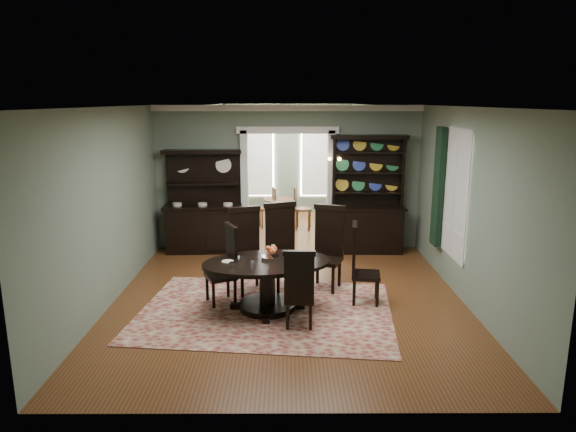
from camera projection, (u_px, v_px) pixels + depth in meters
name	position (u px, v px, depth m)	size (l,w,h in m)	color
room	(288.00, 202.00, 7.81)	(5.51, 6.01, 3.01)	brown
parlor	(287.00, 163.00, 13.18)	(3.51, 3.50, 3.01)	brown
doorway_trim	(288.00, 173.00, 10.68)	(2.08, 0.25, 2.57)	silver
right_window	(447.00, 191.00, 8.68)	(0.15, 1.47, 2.12)	white
wall_sconce	(334.00, 161.00, 10.48)	(0.27, 0.21, 0.21)	gold
rug	(266.00, 311.00, 7.69)	(3.73, 2.66, 0.01)	maroon
dining_table	(267.00, 276.00, 7.66)	(2.13, 2.10, 0.76)	black
centerpiece	(270.00, 255.00, 7.70)	(1.35, 0.87, 0.22)	silver
chair_far_left	(247.00, 247.00, 8.44)	(0.67, 0.65, 1.40)	black
chair_far_mid	(282.00, 244.00, 8.54)	(0.69, 0.67, 1.45)	black
chair_far_right	(328.00, 245.00, 8.56)	(0.66, 0.65, 1.40)	black
chair_end_left	(227.00, 262.00, 7.92)	(0.58, 0.60, 1.24)	black
chair_end_right	(359.00, 262.00, 7.91)	(0.50, 0.52, 1.27)	black
chair_near	(299.00, 288.00, 6.99)	(0.44, 0.42, 1.15)	black
sideboard	(204.00, 217.00, 10.63)	(1.64, 0.66, 2.11)	black
welsh_dresser	(367.00, 210.00, 10.60)	(1.56, 0.61, 2.41)	black
parlor_table	(279.00, 209.00, 12.80)	(0.75, 0.75, 0.69)	#573018
parlor_chair_left	(270.00, 206.00, 12.73)	(0.45, 0.43, 0.98)	#573018
parlor_chair_right	(300.00, 206.00, 12.51)	(0.46, 0.45, 1.05)	#573018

